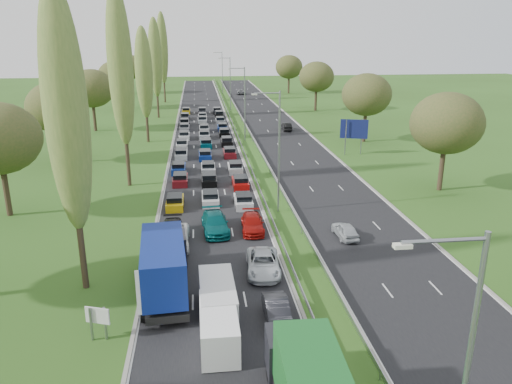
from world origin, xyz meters
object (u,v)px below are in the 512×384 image
near_car_3 (172,231)px  info_sign (98,319)px  white_van_rear (217,297)px  direction_sign (354,131)px  near_car_2 (173,238)px  white_van_front (219,325)px  blue_lorry (165,265)px

near_car_3 → info_sign: size_ratio=2.31×
white_van_rear → info_sign: (-7.00, -2.19, 0.23)m
info_sign → near_car_3: bearing=76.4°
info_sign → direction_sign: direction_sign is taller
near_car_2 → white_van_front: white_van_front is taller
near_car_3 → white_van_front: white_van_front is taller
white_van_rear → direction_sign: 47.06m
white_van_rear → near_car_2: bearing=105.6°
blue_lorry → info_sign: 6.30m
near_car_3 → blue_lorry: (-0.01, -9.71, 1.43)m
near_car_2 → white_van_rear: size_ratio=1.05×
near_car_2 → direction_sign: bearing=51.0°
white_van_front → white_van_rear: white_van_rear is taller
near_car_3 → near_car_2: bearing=-85.7°
blue_lorry → white_van_front: (3.35, -6.11, -1.05)m
blue_lorry → info_sign: (-3.59, -5.12, -0.78)m
white_van_front → near_car_3: bearing=101.7°
near_car_3 → white_van_front: (3.34, -15.82, 0.38)m
near_car_2 → near_car_3: (-0.16, 1.93, -0.10)m
near_car_2 → blue_lorry: size_ratio=0.58×
info_sign → direction_sign: size_ratio=0.40×
near_car_2 → white_van_front: 14.25m
near_car_2 → direction_sign: 39.90m
near_car_2 → blue_lorry: (-0.17, -7.78, 1.33)m
white_van_rear → info_sign: 7.34m
near_car_2 → blue_lorry: blue_lorry is taller
blue_lorry → direction_sign: (25.21, 38.71, 1.42)m
near_car_2 → info_sign: bearing=-106.2°
white_van_front → direction_sign: bearing=63.8°
white_van_front → info_sign: bearing=171.6°
white_van_rear → direction_sign: size_ratio=1.06×
blue_lorry → white_van_rear: blue_lorry is taller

